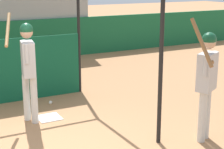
{
  "coord_description": "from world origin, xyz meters",
  "views": [
    {
      "loc": [
        -1.47,
        -5.01,
        2.66
      ],
      "look_at": [
        1.5,
        0.55,
        1.03
      ],
      "focal_mm": 60.0,
      "sensor_mm": 36.0,
      "label": 1
    }
  ],
  "objects": [
    {
      "name": "home_plate",
      "position": [
        0.69,
        1.64,
        0.01
      ],
      "size": [
        0.44,
        0.44,
        0.02
      ],
      "color": "white",
      "rests_on": "ground"
    },
    {
      "name": "player_batter",
      "position": [
        0.33,
        1.65,
        1.16
      ],
      "size": [
        0.56,
        0.95,
        2.02
      ],
      "rotation": [
        0.0,
        0.0,
        1.4
      ],
      "color": "silver",
      "rests_on": "ground"
    },
    {
      "name": "player_waiting",
      "position": [
        2.66,
        -0.56,
        1.11
      ],
      "size": [
        0.6,
        0.62,
        2.07
      ],
      "rotation": [
        0.0,
        0.0,
        -2.65
      ],
      "color": "silver",
      "rests_on": "ground"
    },
    {
      "name": "baseball",
      "position": [
        0.99,
        2.44,
        0.04
      ],
      "size": [
        0.07,
        0.07,
        0.07
      ],
      "color": "white",
      "rests_on": "ground"
    }
  ]
}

